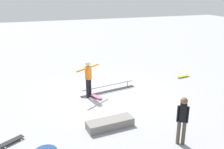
% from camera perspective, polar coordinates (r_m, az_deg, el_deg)
% --- Properties ---
extents(ground_plane, '(60.00, 60.00, 0.00)m').
position_cam_1_polar(ground_plane, '(11.58, 0.12, -4.66)').
color(ground_plane, '#9E9EA3').
extents(grind_rail, '(2.83, 0.76, 0.32)m').
position_cam_1_polar(grind_rail, '(11.94, -0.80, -3.19)').
color(grind_rail, black).
rests_on(grind_rail, ground_plane).
extents(skate_ledge, '(1.70, 0.69, 0.29)m').
position_cam_1_polar(skate_ledge, '(8.97, -0.44, -10.98)').
color(skate_ledge, gray).
rests_on(skate_ledge, ground_plane).
extents(skater_main, '(1.16, 0.82, 1.67)m').
position_cam_1_polar(skater_main, '(11.08, -5.34, -0.45)').
color(skater_main, black).
rests_on(skater_main, ground_plane).
extents(skateboard_main, '(0.57, 0.79, 0.09)m').
position_cam_1_polar(skateboard_main, '(11.32, -3.90, -4.85)').
color(skateboard_main, '#E05993').
rests_on(skateboard_main, ground_plane).
extents(bystander_black_shirt, '(0.33, 0.27, 1.57)m').
position_cam_1_polar(bystander_black_shirt, '(8.03, 15.58, -9.48)').
color(bystander_black_shirt, brown).
rests_on(bystander_black_shirt, ground_plane).
extents(loose_skateboard_yellow, '(0.82, 0.36, 0.09)m').
position_cam_1_polar(loose_skateboard_yellow, '(14.41, 15.75, -0.31)').
color(loose_skateboard_yellow, yellow).
rests_on(loose_skateboard_yellow, ground_plane).
extents(loose_skateboard_black, '(0.79, 0.59, 0.09)m').
position_cam_1_polar(loose_skateboard_black, '(8.77, -21.72, -13.75)').
color(loose_skateboard_black, black).
rests_on(loose_skateboard_black, ground_plane).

